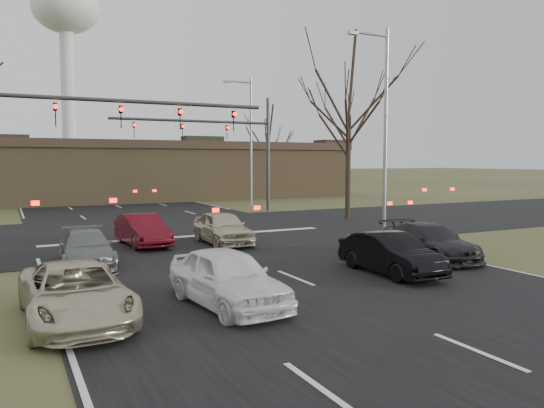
{
  "coord_description": "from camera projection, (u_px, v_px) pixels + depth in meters",
  "views": [
    {
      "loc": [
        -7.82,
        -10.9,
        3.61
      ],
      "look_at": [
        0.96,
        6.47,
        2.0
      ],
      "focal_mm": 35.0,
      "sensor_mm": 36.0,
      "label": 1
    }
  ],
  "objects": [
    {
      "name": "ground",
      "position": [
        353.0,
        302.0,
        13.51
      ],
      "size": [
        360.0,
        360.0,
        0.0
      ],
      "primitive_type": "plane",
      "color": "#434625",
      "rests_on": "ground"
    },
    {
      "name": "road_main",
      "position": [
        74.0,
        189.0,
        66.87
      ],
      "size": [
        14.0,
        300.0,
        0.02
      ],
      "primitive_type": "cube",
      "color": "black",
      "rests_on": "ground"
    },
    {
      "name": "road_cross",
      "position": [
        179.0,
        231.0,
        26.85
      ],
      "size": [
        200.0,
        14.0,
        0.02
      ],
      "primitive_type": "cube",
      "color": "black",
      "rests_on": "ground"
    },
    {
      "name": "building",
      "position": [
        125.0,
        171.0,
        47.98
      ],
      "size": [
        42.4,
        10.4,
        5.3
      ],
      "color": "brown",
      "rests_on": "ground"
    },
    {
      "name": "water_tower",
      "position": [
        66.0,
        19.0,
        120.01
      ],
      "size": [
        15.0,
        15.0,
        44.5
      ],
      "color": "silver",
      "rests_on": "ground"
    },
    {
      "name": "mast_arm_near",
      "position": [
        71.0,
        125.0,
        22.3
      ],
      "size": [
        12.12,
        0.24,
        8.0
      ],
      "color": "#383A3D",
      "rests_on": "ground"
    },
    {
      "name": "mast_arm_far",
      "position": [
        231.0,
        140.0,
        36.33
      ],
      "size": [
        11.12,
        0.24,
        8.0
      ],
      "color": "#383A3D",
      "rests_on": "ground"
    },
    {
      "name": "streetlight_right_near",
      "position": [
        383.0,
        120.0,
        25.91
      ],
      "size": [
        2.34,
        0.25,
        10.0
      ],
      "color": "gray",
      "rests_on": "ground"
    },
    {
      "name": "streetlight_right_far",
      "position": [
        249.0,
        135.0,
        41.25
      ],
      "size": [
        2.34,
        0.25,
        10.0
      ],
      "color": "gray",
      "rests_on": "ground"
    },
    {
      "name": "tree_right_near",
      "position": [
        349.0,
        72.0,
        31.95
      ],
      "size": [
        6.9,
        6.9,
        11.5
      ],
      "color": "black",
      "rests_on": "ground"
    },
    {
      "name": "tree_right_far",
      "position": [
        268.0,
        125.0,
        50.81
      ],
      "size": [
        5.4,
        5.4,
        9.0
      ],
      "color": "black",
      "rests_on": "ground"
    },
    {
      "name": "car_silver_suv",
      "position": [
        76.0,
        293.0,
        11.82
      ],
      "size": [
        2.27,
        4.75,
        1.31
      ],
      "primitive_type": "imported",
      "rotation": [
        0.0,
        0.0,
        0.02
      ],
      "color": "#BFB99B",
      "rests_on": "ground"
    },
    {
      "name": "car_white_sedan",
      "position": [
        227.0,
        278.0,
        13.06
      ],
      "size": [
        2.1,
        4.39,
        1.45
      ],
      "primitive_type": "imported",
      "rotation": [
        0.0,
        0.0,
        0.09
      ],
      "color": "white",
      "rests_on": "ground"
    },
    {
      "name": "car_black_hatch",
      "position": [
        390.0,
        254.0,
        16.76
      ],
      "size": [
        1.47,
        4.0,
        1.31
      ],
      "primitive_type": "imported",
      "rotation": [
        0.0,
        0.0,
        -0.02
      ],
      "color": "black",
      "rests_on": "ground"
    },
    {
      "name": "car_charcoal_sedan",
      "position": [
        430.0,
        242.0,
        19.3
      ],
      "size": [
        2.23,
        4.6,
        1.29
      ],
      "primitive_type": "imported",
      "rotation": [
        0.0,
        0.0,
        -0.1
      ],
      "color": "black",
      "rests_on": "ground"
    },
    {
      "name": "car_grey_ahead",
      "position": [
        86.0,
        248.0,
        18.13
      ],
      "size": [
        1.95,
        4.28,
        1.22
      ],
      "primitive_type": "imported",
      "rotation": [
        0.0,
        0.0,
        -0.06
      ],
      "color": "slate",
      "rests_on": "ground"
    },
    {
      "name": "car_red_ahead",
      "position": [
        142.0,
        230.0,
        22.35
      ],
      "size": [
        1.66,
        4.13,
        1.33
      ],
      "primitive_type": "imported",
      "rotation": [
        0.0,
        0.0,
        0.06
      ],
      "color": "#500B13",
      "rests_on": "ground"
    },
    {
      "name": "car_silver_ahead",
      "position": [
        223.0,
        228.0,
        22.82
      ],
      "size": [
        1.77,
        4.22,
        1.43
      ],
      "primitive_type": "imported",
      "rotation": [
        0.0,
        0.0,
        -0.02
      ],
      "color": "beige",
      "rests_on": "ground"
    }
  ]
}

